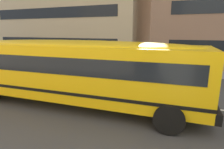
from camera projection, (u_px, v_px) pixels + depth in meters
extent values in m
plane|color=#424244|center=(146.00, 100.00, 9.02)|extent=(400.00, 400.00, 0.00)
cube|color=gray|center=(164.00, 70.00, 15.82)|extent=(120.00, 3.00, 0.01)
cube|color=silver|center=(146.00, 100.00, 9.02)|extent=(110.00, 0.16, 0.01)
cube|color=yellow|center=(73.00, 70.00, 8.19)|extent=(11.00, 2.91, 2.18)
cube|color=black|center=(212.00, 106.00, 6.62)|extent=(0.30, 2.49, 0.36)
cube|color=black|center=(73.00, 61.00, 8.10)|extent=(10.35, 2.92, 0.63)
cube|color=black|center=(74.00, 84.00, 8.33)|extent=(11.02, 2.94, 0.12)
ellipsoid|color=yellow|center=(72.00, 44.00, 7.94)|extent=(10.56, 2.69, 0.36)
cylinder|color=red|center=(32.00, 63.00, 10.63)|extent=(0.45, 0.45, 0.03)
cylinder|color=black|center=(22.00, 79.00, 10.90)|extent=(1.00, 0.32, 0.99)
cylinder|color=black|center=(169.00, 120.00, 5.97)|extent=(1.00, 0.32, 0.99)
cylinder|color=black|center=(172.00, 95.00, 8.25)|extent=(1.00, 0.32, 0.99)
cube|color=#B7BABF|center=(39.00, 60.00, 17.02)|extent=(3.95, 1.81, 0.70)
cube|color=black|center=(37.00, 53.00, 16.91)|extent=(2.24, 1.62, 0.64)
cylinder|color=black|center=(57.00, 63.00, 17.44)|extent=(0.60, 0.20, 0.60)
cylinder|color=black|center=(45.00, 66.00, 15.89)|extent=(0.60, 0.20, 0.60)
cylinder|color=black|center=(35.00, 62.00, 18.31)|extent=(0.60, 0.20, 0.60)
cylinder|color=black|center=(21.00, 65.00, 16.75)|extent=(0.60, 0.20, 0.60)
cube|color=#C6B28E|center=(77.00, 6.00, 24.96)|extent=(18.37, 10.61, 12.80)
cube|color=black|center=(53.00, 43.00, 21.15)|extent=(15.43, 0.04, 1.10)
cube|color=black|center=(51.00, 13.00, 20.42)|extent=(15.43, 0.04, 1.10)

